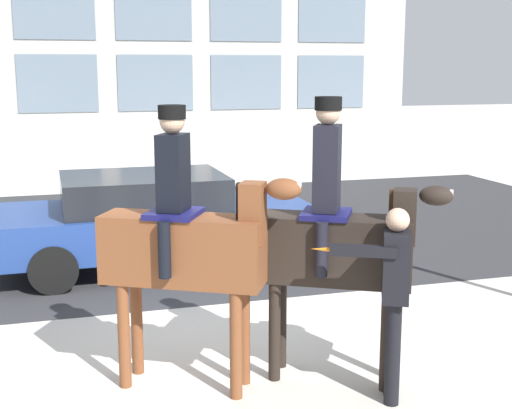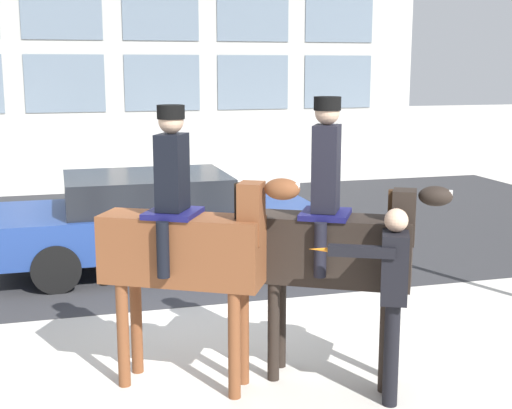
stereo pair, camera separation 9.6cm
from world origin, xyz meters
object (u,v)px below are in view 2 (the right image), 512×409
object	(u,v)px
mounted_horse_lead	(185,243)
street_car_near_lane	(153,218)
pedestrian_bystander	(392,290)
mounted_horse_companion	(335,241)

from	to	relation	value
mounted_horse_lead	street_car_near_lane	xyz separation A→B (m)	(0.24, 4.02, -0.62)
mounted_horse_lead	pedestrian_bystander	bearing A→B (deg)	2.97
mounted_horse_lead	mounted_horse_companion	size ratio (longest dim) A/B	0.97
mounted_horse_companion	pedestrian_bystander	bearing A→B (deg)	-32.59
street_car_near_lane	mounted_horse_companion	bearing A→B (deg)	-75.61
mounted_horse_lead	mounted_horse_companion	distance (m)	1.36
pedestrian_bystander	street_car_near_lane	bearing A→B (deg)	-48.13
pedestrian_bystander	street_car_near_lane	distance (m)	5.02
mounted_horse_lead	mounted_horse_companion	xyz separation A→B (m)	(1.33, -0.24, -0.02)
mounted_horse_lead	street_car_near_lane	world-z (taller)	mounted_horse_lead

